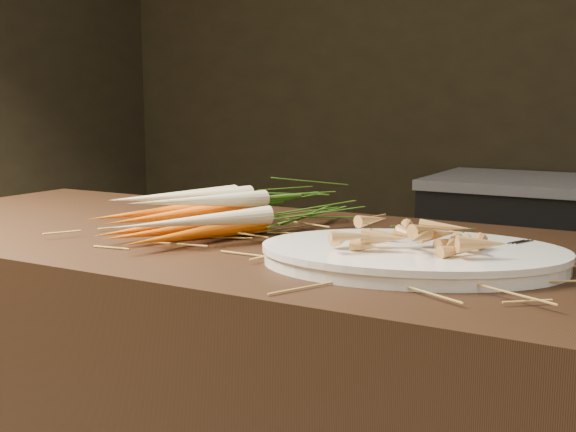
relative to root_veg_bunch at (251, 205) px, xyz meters
name	(u,v)px	position (x,y,z in m)	size (l,w,h in m)	color
straw_bedding	(436,251)	(0.38, -0.05, -0.04)	(1.40, 0.60, 0.02)	olive
root_veg_bunch	(251,205)	(0.00, 0.00, 0.00)	(0.34, 0.57, 0.10)	#E54B0F
serving_platter	(413,258)	(0.37, -0.13, -0.04)	(0.45, 0.30, 0.02)	white
roasted_veg_heap	(413,234)	(0.37, -0.13, 0.00)	(0.22, 0.16, 0.05)	#B17731
serving_fork	(527,256)	(0.53, -0.10, -0.02)	(0.02, 0.17, 0.00)	silver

